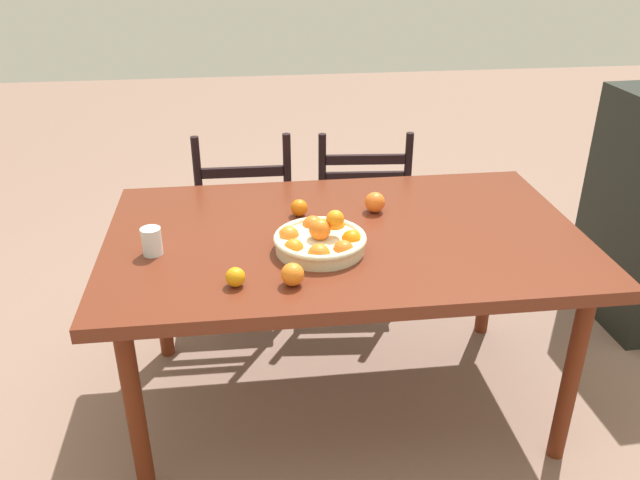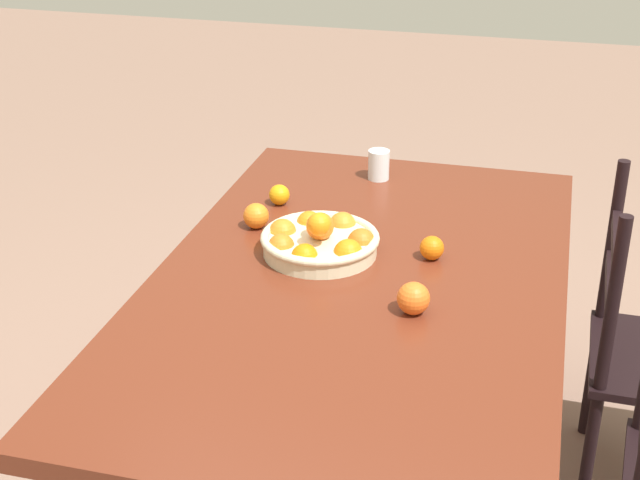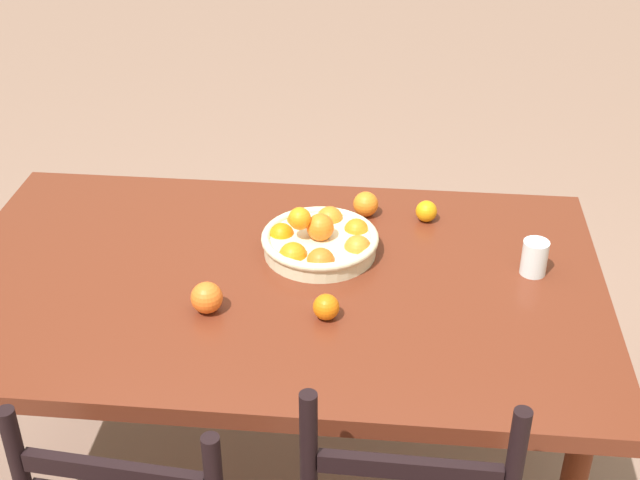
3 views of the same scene
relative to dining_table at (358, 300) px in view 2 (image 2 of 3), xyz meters
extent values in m
cube|color=#602717|center=(0.00, 0.00, 0.04)|extent=(1.72, 1.04, 0.05)
cylinder|color=#5E2310|center=(-0.74, -0.41, -0.34)|extent=(0.06, 0.06, 0.72)
cylinder|color=#5E2310|center=(-0.74, 0.41, -0.34)|extent=(0.06, 0.06, 0.72)
cylinder|color=black|center=(-0.16, 0.64, -0.50)|extent=(0.04, 0.04, 0.41)
cylinder|color=black|center=(-0.56, 0.65, -0.50)|extent=(0.04, 0.04, 0.41)
cylinder|color=black|center=(-0.16, 0.64, -0.01)|extent=(0.04, 0.04, 0.51)
cylinder|color=black|center=(-0.56, 0.65, -0.01)|extent=(0.04, 0.04, 0.51)
cube|color=black|center=(-0.36, 0.64, -0.06)|extent=(0.36, 0.03, 0.04)
cube|color=black|center=(-0.36, 0.64, 0.07)|extent=(0.36, 0.03, 0.04)
cylinder|color=beige|center=(-0.11, -0.13, 0.09)|extent=(0.30, 0.30, 0.05)
torus|color=beige|center=(-0.11, -0.13, 0.12)|extent=(0.32, 0.32, 0.02)
sphere|color=orange|center=(0.00, -0.14, 0.11)|extent=(0.07, 0.07, 0.07)
sphere|color=orange|center=(-0.04, -0.04, 0.11)|extent=(0.08, 0.08, 0.08)
sphere|color=orange|center=(-0.12, -0.02, 0.11)|extent=(0.08, 0.08, 0.08)
sphere|color=orange|center=(-0.21, -0.09, 0.11)|extent=(0.07, 0.07, 0.07)
sphere|color=orange|center=(-0.20, -0.19, 0.11)|extent=(0.07, 0.07, 0.07)
sphere|color=orange|center=(-0.12, -0.24, 0.11)|extent=(0.08, 0.08, 0.08)
sphere|color=orange|center=(-0.04, -0.22, 0.11)|extent=(0.07, 0.07, 0.07)
sphere|color=orange|center=(-0.05, -0.12, 0.18)|extent=(0.06, 0.06, 0.06)
sphere|color=orange|center=(-0.11, -0.13, 0.15)|extent=(0.07, 0.07, 0.07)
sphere|color=orange|center=(-0.22, -0.35, 0.10)|extent=(0.07, 0.07, 0.07)
sphere|color=orange|center=(0.14, 0.16, 0.11)|extent=(0.08, 0.08, 0.08)
sphere|color=orange|center=(-0.15, 0.16, 0.10)|extent=(0.06, 0.06, 0.06)
sphere|color=orange|center=(-0.40, -0.33, 0.10)|extent=(0.06, 0.06, 0.06)
cylinder|color=silver|center=(-0.67, -0.08, 0.12)|extent=(0.07, 0.07, 0.10)
camera|label=1|loc=(-0.35, -2.09, 1.11)|focal=36.41mm
camera|label=2|loc=(2.04, 0.44, 1.18)|focal=51.92mm
camera|label=3|loc=(-0.30, 1.86, 1.34)|focal=48.74mm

